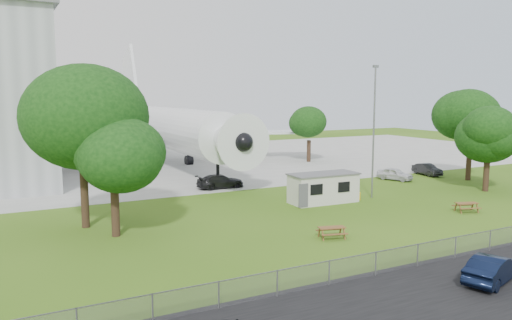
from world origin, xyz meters
name	(u,v)px	position (x,y,z in m)	size (l,w,h in m)	color
ground	(341,223)	(0.00, 0.00, 0.00)	(160.00, 160.00, 0.00)	#537A20
asphalt_strip	(497,281)	(0.00, -13.00, 0.01)	(120.00, 8.00, 0.02)	black
concrete_apron	(176,162)	(0.00, 38.00, 0.01)	(120.00, 46.00, 0.03)	#B7B7B2
airliner	(166,126)	(-2.00, 35.86, 5.27)	(46.36, 47.73, 17.69)	white
site_cabin	(323,188)	(3.04, 6.63, 1.31)	(6.80, 2.94, 2.62)	beige
picnic_west	(332,238)	(-2.93, -2.79, 0.00)	(1.80, 1.50, 0.76)	brown
picnic_east	(466,212)	(11.28, -1.77, 0.00)	(1.80, 1.50, 0.76)	brown
fence	(443,261)	(0.00, -9.50, 0.00)	(58.00, 0.04, 1.30)	gray
lamp_mast	(374,133)	(8.20, 6.20, 6.00)	(0.16, 0.16, 12.00)	slate
tree_west_big	(81,125)	(-17.00, 7.66, 7.41)	(8.98, 8.98, 11.91)	#382619
tree_west_small	(113,157)	(-15.56, 4.37, 5.42)	(6.05, 6.05, 8.46)	#382619
tree_east_front	(489,133)	(20.28, 3.44, 5.75)	(6.46, 6.46, 8.99)	#382619
tree_east_back	(471,117)	(24.14, 8.69, 7.09)	(6.96, 6.96, 10.59)	#382619
tree_far_apron	(309,125)	(16.79, 29.65, 5.28)	(5.53, 5.53, 8.07)	#382619
car_centre_sedan	(493,269)	(-0.39, -13.01, 0.71)	(1.50, 4.30, 1.42)	black
car_ne_hatch	(395,174)	(16.85, 12.46, 0.67)	(1.59, 3.95, 1.35)	silver
car_ne_sedan	(427,170)	(22.66, 13.26, 0.67)	(1.43, 4.09, 1.35)	black
car_apron_van	(220,181)	(-2.39, 16.98, 0.71)	(1.98, 4.88, 1.42)	black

